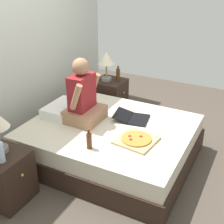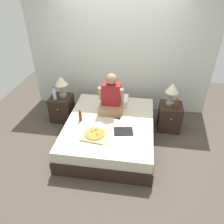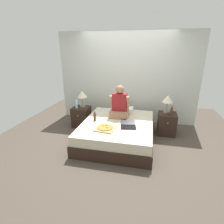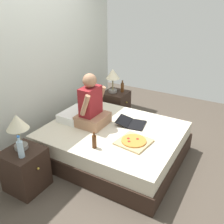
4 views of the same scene
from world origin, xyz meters
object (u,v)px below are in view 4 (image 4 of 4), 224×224
object	(u,v)px
lamp_on_left_nightstand	(17,124)
nightstand_left	(25,169)
bed	(113,143)
laptop	(133,123)
person_seated	(92,106)
lamp_on_right_nightstand	(113,76)
water_bottle	(20,149)
beer_bottle	(122,87)
nightstand_right	(116,105)
beer_bottle_on_bed	(94,141)
pizza_box	(134,142)

from	to	relation	value
lamp_on_left_nightstand	nightstand_left	bearing A→B (deg)	-128.63
bed	laptop	size ratio (longest dim) A/B	4.17
person_seated	lamp_on_right_nightstand	bearing A→B (deg)	14.56
lamp_on_left_nightstand	lamp_on_right_nightstand	xyz separation A→B (m)	(2.20, 0.00, 0.00)
nightstand_left	laptop	size ratio (longest dim) A/B	1.17
water_bottle	lamp_on_right_nightstand	distance (m)	2.34
beer_bottle	person_seated	world-z (taller)	person_seated
nightstand_right	laptop	xyz separation A→B (m)	(-0.87, -0.78, 0.21)
laptop	nightstand_right	bearing A→B (deg)	41.82
water_bottle	lamp_on_right_nightstand	bearing A→B (deg)	3.45
nightstand_right	beer_bottle	xyz separation A→B (m)	(0.07, -0.10, 0.37)
beer_bottle_on_bed	laptop	bearing A→B (deg)	-10.78
pizza_box	beer_bottle_on_bed	bearing A→B (deg)	132.30
nightstand_left	laptop	bearing A→B (deg)	-29.14
nightstand_left	pizza_box	distance (m)	1.40
beer_bottle	laptop	bearing A→B (deg)	-144.16
nightstand_right	person_seated	size ratio (longest dim) A/B	0.69
nightstand_right	person_seated	bearing A→B (deg)	-168.15
lamp_on_left_nightstand	laptop	distance (m)	1.64
nightstand_right	laptop	distance (m)	1.19
beer_bottle	pizza_box	bearing A→B (deg)	-146.77
nightstand_left	person_seated	size ratio (longest dim) A/B	0.69
water_bottle	laptop	size ratio (longest dim) A/B	0.59
nightstand_left	nightstand_right	distance (m)	2.27
nightstand_right	laptop	bearing A→B (deg)	-138.18
bed	lamp_on_right_nightstand	xyz separation A→B (m)	(1.11, 0.64, 0.64)
bed	water_bottle	xyz separation A→B (m)	(-1.22, 0.50, 0.43)
pizza_box	bed	bearing A→B (deg)	65.99
water_bottle	beer_bottle_on_bed	world-z (taller)	water_bottle
beer_bottle_on_bed	water_bottle	bearing A→B (deg)	141.61
nightstand_left	water_bottle	world-z (taller)	water_bottle
bed	lamp_on_right_nightstand	distance (m)	1.43
bed	pizza_box	distance (m)	0.52
person_seated	beer_bottle_on_bed	xyz separation A→B (m)	(-0.51, -0.39, -0.20)
bed	pizza_box	size ratio (longest dim) A/B	4.35
lamp_on_left_nightstand	beer_bottle_on_bed	distance (m)	0.94
water_bottle	person_seated	bearing A→B (deg)	-7.32
beer_bottle_on_bed	nightstand_right	bearing A→B (deg)	20.59
water_bottle	nightstand_right	size ratio (longest dim) A/B	0.51
lamp_on_right_nightstand	beer_bottle_on_bed	bearing A→B (deg)	-157.56
beer_bottle	person_seated	size ratio (longest dim) A/B	0.29
person_seated	lamp_on_left_nightstand	bearing A→B (deg)	164.72
person_seated	beer_bottle_on_bed	size ratio (longest dim) A/B	3.55
nightstand_left	lamp_on_left_nightstand	bearing A→B (deg)	51.37
nightstand_left	lamp_on_right_nightstand	bearing A→B (deg)	1.28
laptop	beer_bottle_on_bed	size ratio (longest dim) A/B	2.11
bed	nightstand_right	world-z (taller)	nightstand_right
water_bottle	person_seated	size ratio (longest dim) A/B	0.35
beer_bottle_on_bed	person_seated	bearing A→B (deg)	36.86
person_seated	pizza_box	distance (m)	0.83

